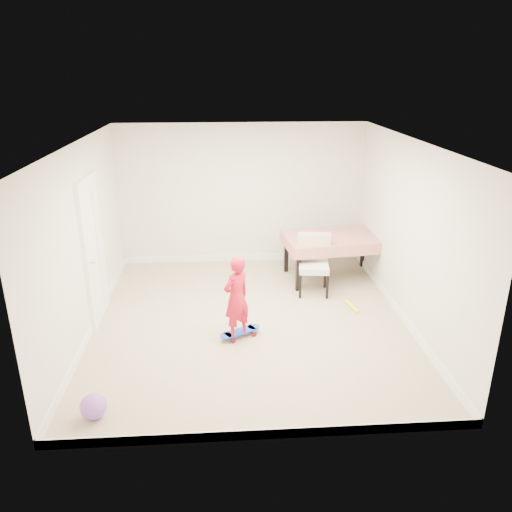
{
  "coord_description": "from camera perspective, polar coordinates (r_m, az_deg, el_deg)",
  "views": [
    {
      "loc": [
        -0.37,
        -6.51,
        3.49
      ],
      "look_at": [
        0.1,
        0.2,
        0.95
      ],
      "focal_mm": 35.0,
      "sensor_mm": 36.0,
      "label": 1
    }
  ],
  "objects": [
    {
      "name": "ground",
      "position": [
        7.4,
        -0.67,
        -7.47
      ],
      "size": [
        5.0,
        5.0,
        0.0
      ],
      "primitive_type": "plane",
      "color": "tan",
      "rests_on": "ground"
    },
    {
      "name": "wall_right",
      "position": [
        7.35,
        16.94,
        2.42
      ],
      "size": [
        0.04,
        5.0,
        2.6
      ],
      "primitive_type": "cube",
      "color": "beige",
      "rests_on": "ground"
    },
    {
      "name": "dining_chair",
      "position": [
        8.16,
        6.61,
        -1.05
      ],
      "size": [
        0.6,
        0.67,
        0.98
      ],
      "primitive_type": null,
      "rotation": [
        0.0,
        0.0,
        -0.12
      ],
      "color": "white",
      "rests_on": "ground"
    },
    {
      "name": "skateboard",
      "position": [
        6.99,
        -1.83,
        -8.86
      ],
      "size": [
        0.65,
        0.49,
        0.09
      ],
      "primitive_type": null,
      "rotation": [
        0.0,
        0.0,
        0.5
      ],
      "color": "blue",
      "rests_on": "ground"
    },
    {
      "name": "baseboard_left",
      "position": [
        7.59,
        -17.94,
        -7.27
      ],
      "size": [
        0.02,
        5.0,
        0.12
      ],
      "primitive_type": "cube",
      "color": "white",
      "rests_on": "ground"
    },
    {
      "name": "door",
      "position": [
        7.48,
        -18.11,
        0.37
      ],
      "size": [
        0.11,
        0.94,
        2.11
      ],
      "primitive_type": "cube",
      "color": "white",
      "rests_on": "ground"
    },
    {
      "name": "wall_back",
      "position": [
        9.26,
        -1.62,
        6.99
      ],
      "size": [
        4.5,
        0.04,
        2.6
      ],
      "primitive_type": "cube",
      "color": "beige",
      "rests_on": "ground"
    },
    {
      "name": "ceiling",
      "position": [
        6.59,
        -0.76,
        12.74
      ],
      "size": [
        4.5,
        5.0,
        0.04
      ],
      "primitive_type": "cube",
      "color": "white",
      "rests_on": "wall_back"
    },
    {
      "name": "child",
      "position": [
        6.69,
        -2.25,
        -5.06
      ],
      "size": [
        0.51,
        0.49,
        1.17
      ],
      "primitive_type": "imported",
      "rotation": [
        0.0,
        0.0,
        3.85
      ],
      "color": "red",
      "rests_on": "ground"
    },
    {
      "name": "baseboard_back",
      "position": [
        9.64,
        -1.55,
        -0.17
      ],
      "size": [
        4.5,
        0.02,
        0.12
      ],
      "primitive_type": "cube",
      "color": "white",
      "rests_on": "ground"
    },
    {
      "name": "wall_front",
      "position": [
        4.6,
        1.11,
        -7.72
      ],
      "size": [
        4.5,
        0.04,
        2.6
      ],
      "primitive_type": "cube",
      "color": "beige",
      "rests_on": "ground"
    },
    {
      "name": "baseboard_right",
      "position": [
        7.81,
        16.07,
        -6.25
      ],
      "size": [
        0.02,
        5.0,
        0.12
      ],
      "primitive_type": "cube",
      "color": "white",
      "rests_on": "ground"
    },
    {
      "name": "foam_toy",
      "position": [
        7.9,
        10.94,
        -5.7
      ],
      "size": [
        0.14,
        0.4,
        0.06
      ],
      "primitive_type": "cylinder",
      "rotation": [
        1.57,
        0.0,
        0.21
      ],
      "color": "#FFF81A",
      "rests_on": "ground"
    },
    {
      "name": "baseboard_front",
      "position": [
        5.3,
        1.02,
        -19.65
      ],
      "size": [
        4.5,
        0.02,
        0.12
      ],
      "primitive_type": "cube",
      "color": "white",
      "rests_on": "ground"
    },
    {
      "name": "dining_table",
      "position": [
        8.84,
        8.76,
        -0.1
      ],
      "size": [
        1.77,
        1.22,
        0.78
      ],
      "primitive_type": null,
      "rotation": [
        0.0,
        0.0,
        0.11
      ],
      "color": "red",
      "rests_on": "ground"
    },
    {
      "name": "balloon",
      "position": [
        5.77,
        -18.09,
        -16.02
      ],
      "size": [
        0.28,
        0.28,
        0.28
      ],
      "primitive_type": "sphere",
      "color": "#9354CB",
      "rests_on": "ground"
    },
    {
      "name": "wall_left",
      "position": [
        7.12,
        -18.95,
        1.6
      ],
      "size": [
        0.04,
        5.0,
        2.6
      ],
      "primitive_type": "cube",
      "color": "beige",
      "rests_on": "ground"
    }
  ]
}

